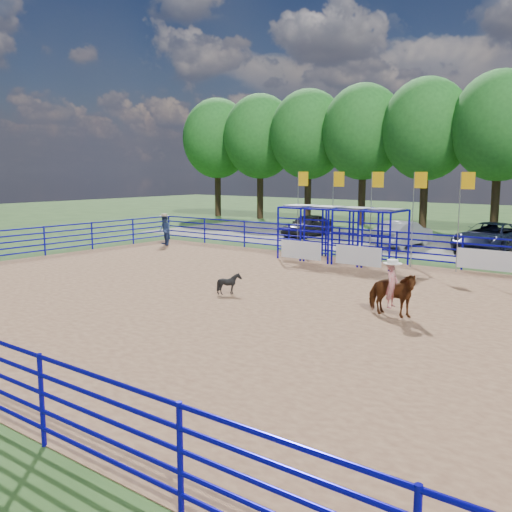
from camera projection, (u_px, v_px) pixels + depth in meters
name	position (u px, v px, depth m)	size (l,w,h in m)	color
ground	(268.00, 303.00, 18.55)	(120.00, 120.00, 0.00)	#335522
arena_dirt	(268.00, 302.00, 18.55)	(30.00, 20.00, 0.02)	#966B4B
gravel_strip	(448.00, 247.00, 31.88)	(40.00, 10.00, 0.01)	slate
horse_and_rider	(392.00, 289.00, 16.65)	(1.60, 0.74, 2.34)	#5E2F12
calf	(229.00, 284.00, 19.64)	(0.61, 0.68, 0.75)	black
spectator_cowboy	(165.00, 230.00, 32.56)	(1.03, 0.93, 1.77)	navy
car_a	(308.00, 225.00, 37.09)	(1.69, 4.20, 1.43)	black
car_b	(403.00, 234.00, 31.99)	(1.55, 4.45, 1.47)	#92959A
car_c	(490.00, 237.00, 30.25)	(2.50, 5.43, 1.51)	black
perimeter_fence	(268.00, 280.00, 18.44)	(30.10, 20.10, 1.50)	#0C08AF
chute_assembly	(348.00, 236.00, 26.44)	(19.32, 2.41, 4.20)	#0C08AF
treeline	(500.00, 121.00, 37.82)	(56.40, 6.40, 11.24)	#3F2B19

